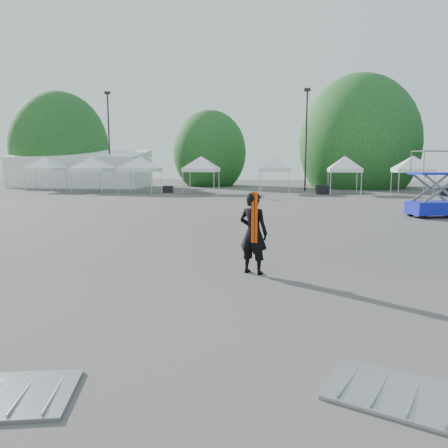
# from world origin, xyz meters

# --- Properties ---
(ground) EXTENTS (120.00, 120.00, 0.00)m
(ground) POSITION_xyz_m (0.00, 0.00, 0.00)
(ground) COLOR #474442
(ground) RESTS_ON ground
(marquee) EXTENTS (15.00, 6.25, 4.23)m
(marquee) POSITION_xyz_m (-22.00, 35.00, 1.97)
(marquee) COLOR white
(marquee) RESTS_ON ground
(light_pole_west) EXTENTS (0.60, 0.25, 10.30)m
(light_pole_west) POSITION_xyz_m (-18.00, 34.00, 5.77)
(light_pole_west) COLOR black
(light_pole_west) RESTS_ON ground
(light_pole_east) EXTENTS (0.60, 0.25, 9.80)m
(light_pole_east) POSITION_xyz_m (3.00, 32.00, 5.52)
(light_pole_east) COLOR black
(light_pole_east) RESTS_ON ground
(tree_far_w) EXTENTS (4.80, 4.80, 7.30)m
(tree_far_w) POSITION_xyz_m (-26.00, 38.00, 4.54)
(tree_far_w) COLOR #382314
(tree_far_w) RESTS_ON ground
(tree_mid_w) EXTENTS (4.16, 4.16, 6.33)m
(tree_mid_w) POSITION_xyz_m (-8.00, 40.00, 3.93)
(tree_mid_w) COLOR #382314
(tree_mid_w) RESTS_ON ground
(tree_mid_e) EXTENTS (5.12, 5.12, 7.79)m
(tree_mid_e) POSITION_xyz_m (9.00, 39.00, 4.84)
(tree_mid_e) COLOR #382314
(tree_mid_e) RESTS_ON ground
(tent_a) EXTENTS (4.09, 4.09, 3.88)m
(tent_a) POSITION_xyz_m (-21.89, 27.68, 3.06)
(tent_a) COLOR silver
(tent_a) RESTS_ON ground
(tent_b) EXTENTS (4.40, 4.40, 3.88)m
(tent_b) POSITION_xyz_m (-16.77, 27.17, 3.06)
(tent_b) COLOR silver
(tent_b) RESTS_ON ground
(tent_c) EXTENTS (4.62, 4.62, 3.88)m
(tent_c) POSITION_xyz_m (-12.16, 27.22, 3.06)
(tent_c) COLOR silver
(tent_c) RESTS_ON ground
(tent_d) EXTENTS (4.21, 4.21, 3.88)m
(tent_d) POSITION_xyz_m (-6.41, 27.25, 3.06)
(tent_d) COLOR silver
(tent_d) RESTS_ON ground
(tent_e) EXTENTS (3.98, 3.98, 3.88)m
(tent_e) POSITION_xyz_m (0.19, 28.49, 3.06)
(tent_e) COLOR silver
(tent_e) RESTS_ON ground
(tent_f) EXTENTS (3.86, 3.86, 3.88)m
(tent_f) POSITION_xyz_m (6.23, 27.71, 3.06)
(tent_f) COLOR silver
(tent_f) RESTS_ON ground
(tent_g) EXTENTS (4.22, 4.22, 3.88)m
(tent_g) POSITION_xyz_m (11.90, 27.87, 3.06)
(tent_g) COLOR silver
(tent_g) RESTS_ON ground
(man) EXTENTS (0.88, 0.74, 2.05)m
(man) POSITION_xyz_m (0.73, -1.07, 1.03)
(man) COLOR black
(man) RESTS_ON ground
(scissor_lift) EXTENTS (2.86, 2.05, 3.34)m
(scissor_lift) POSITION_xyz_m (8.87, 11.65, 1.68)
(scissor_lift) COLOR #0E20B6
(scissor_lift) RESTS_ON ground
(barrier_mid) EXTENTS (2.56, 1.96, 0.07)m
(barrier_mid) POSITION_xyz_m (3.27, -6.75, 0.04)
(barrier_mid) COLOR #999BA1
(barrier_mid) RESTS_ON ground
(crate_west) EXTENTS (0.83, 0.65, 0.64)m
(crate_west) POSITION_xyz_m (-9.54, 27.20, 0.32)
(crate_west) COLOR black
(crate_west) RESTS_ON ground
(crate_mid) EXTENTS (1.19, 1.03, 0.79)m
(crate_mid) POSITION_xyz_m (4.39, 27.46, 0.40)
(crate_mid) COLOR black
(crate_mid) RESTS_ON ground
(crate_east) EXTENTS (1.00, 0.86, 0.67)m
(crate_east) POSITION_xyz_m (14.46, 27.38, 0.34)
(crate_east) COLOR black
(crate_east) RESTS_ON ground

